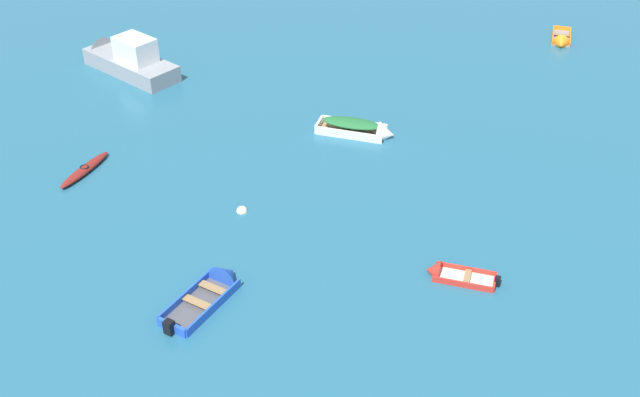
% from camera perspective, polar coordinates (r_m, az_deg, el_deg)
% --- Properties ---
extents(motor_launch_grey_outer_right, '(6.29, 6.35, 2.67)m').
position_cam_1_polar(motor_launch_grey_outer_right, '(47.09, -14.04, 9.90)').
color(motor_launch_grey_outer_right, gray).
rests_on(motor_launch_grey_outer_right, ground_plane).
extents(rowboat_red_near_left, '(2.84, 1.85, 0.90)m').
position_cam_1_polar(rowboat_red_near_left, '(30.53, 9.19, -5.43)').
color(rowboat_red_near_left, beige).
rests_on(rowboat_red_near_left, ground_plane).
extents(rowboat_blue_outer_left, '(3.18, 3.74, 1.23)m').
position_cam_1_polar(rowboat_blue_outer_left, '(29.72, -7.63, -6.42)').
color(rowboat_blue_outer_left, '#4C4C51').
rests_on(rowboat_blue_outer_left, ground_plane).
extents(kayak_maroon_distant_center, '(2.13, 3.29, 0.33)m').
position_cam_1_polar(kayak_maroon_distant_center, '(37.78, -16.80, 2.04)').
color(kayak_maroon_distant_center, maroon).
rests_on(kayak_maroon_distant_center, ground_plane).
extents(rowboat_orange_back_row_right, '(2.03, 3.19, 1.00)m').
position_cam_1_polar(rowboat_orange_back_row_right, '(51.69, 17.19, 10.89)').
color(rowboat_orange_back_row_right, gray).
rests_on(rowboat_orange_back_row_right, ground_plane).
extents(rowboat_white_far_back, '(4.09, 2.58, 1.16)m').
position_cam_1_polar(rowboat_white_far_back, '(39.16, 3.17, 5.11)').
color(rowboat_white_far_back, '#99754C').
rests_on(rowboat_white_far_back, ground_plane).
extents(mooring_buoy_trailing, '(0.48, 0.48, 0.48)m').
position_cam_1_polar(mooring_buoy_trailing, '(33.82, -5.72, -0.93)').
color(mooring_buoy_trailing, silver).
rests_on(mooring_buoy_trailing, ground_plane).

